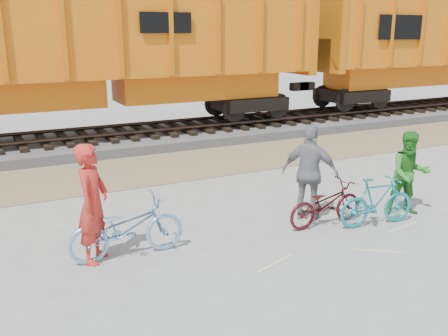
{
  "coord_description": "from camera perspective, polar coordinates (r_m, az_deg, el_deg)",
  "views": [
    {
      "loc": [
        -5.04,
        -6.95,
        3.61
      ],
      "look_at": [
        -0.77,
        1.5,
        1.0
      ],
      "focal_mm": 40.0,
      "sensor_mm": 36.0,
      "label": 1
    }
  ],
  "objects": [
    {
      "name": "bicycle_teal",
      "position": [
        9.93,
        17.09,
        -3.68
      ],
      "size": [
        1.64,
        0.65,
        0.96
      ],
      "primitive_type": "imported",
      "rotation": [
        0.0,
        0.0,
        1.44
      ],
      "color": "teal",
      "rests_on": "ground"
    },
    {
      "name": "hopper_car_center",
      "position": [
        16.45,
        -13.23,
        12.91
      ],
      "size": [
        14.0,
        3.13,
        4.65
      ],
      "color": "black",
      "rests_on": "track"
    },
    {
      "name": "gravel_strip",
      "position": [
        13.91,
        -4.63,
        0.36
      ],
      "size": [
        120.0,
        3.0,
        0.02
      ],
      "primitive_type": "cube",
      "color": "#8A7955",
      "rests_on": "ground"
    },
    {
      "name": "bicycle_maroon",
      "position": [
        9.71,
        11.54,
        -4.02
      ],
      "size": [
        1.65,
        0.6,
        0.86
      ],
      "primitive_type": "imported",
      "rotation": [
        0.0,
        0.0,
        1.59
      ],
      "color": "#440E13",
      "rests_on": "ground"
    },
    {
      "name": "person_solo",
      "position": [
        8.17,
        -14.78,
        -3.96
      ],
      "size": [
        0.78,
        0.85,
        1.94
      ],
      "primitive_type": "imported",
      "rotation": [
        0.0,
        0.0,
        0.98
      ],
      "color": "red",
      "rests_on": "ground"
    },
    {
      "name": "hopper_car_right",
      "position": [
        24.78,
        23.71,
        12.76
      ],
      "size": [
        14.0,
        3.13,
        4.65
      ],
      "color": "black",
      "rests_on": "track"
    },
    {
      "name": "bicycle_blue",
      "position": [
        8.35,
        -11.05,
        -6.73
      ],
      "size": [
        1.93,
        0.7,
        1.01
      ],
      "primitive_type": "imported",
      "rotation": [
        0.0,
        0.0,
        1.55
      ],
      "color": "#7AA7CE",
      "rests_on": "ground"
    },
    {
      "name": "track",
      "position": [
        17.02,
        -9.16,
        4.59
      ],
      "size": [
        120.0,
        2.6,
        0.24
      ],
      "color": "black",
      "rests_on": "ballast_bed"
    },
    {
      "name": "person_woman",
      "position": [
        9.8,
        9.8,
        -0.57
      ],
      "size": [
        1.07,
        1.15,
        1.9
      ],
      "primitive_type": "imported",
      "rotation": [
        0.0,
        0.0,
        2.26
      ],
      "color": "gray",
      "rests_on": "ground"
    },
    {
      "name": "person_man",
      "position": [
        10.65,
        20.42,
        -0.59
      ],
      "size": [
        1.03,
        0.94,
        1.7
      ],
      "primitive_type": "imported",
      "rotation": [
        0.0,
        0.0,
        -0.46
      ],
      "color": "#297A23",
      "rests_on": "ground"
    },
    {
      "name": "ballast_bed",
      "position": [
        17.08,
        -9.12,
        3.53
      ],
      "size": [
        120.0,
        4.0,
        0.3
      ],
      "primitive_type": "cube",
      "color": "slate",
      "rests_on": "ground"
    },
    {
      "name": "ground",
      "position": [
        9.31,
        8.47,
        -7.57
      ],
      "size": [
        120.0,
        120.0,
        0.0
      ],
      "primitive_type": "plane",
      "color": "#9E9E99",
      "rests_on": "ground"
    }
  ]
}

